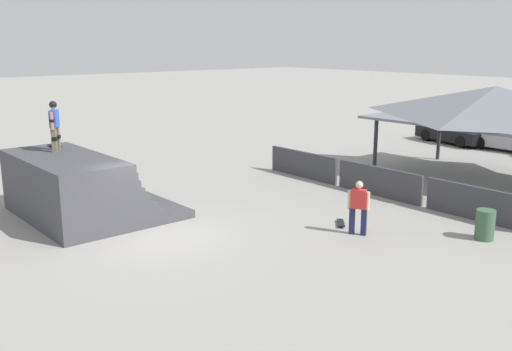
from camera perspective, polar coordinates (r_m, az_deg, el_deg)
ground_plane at (r=16.51m, az=-9.86°, el=-5.93°), size 160.00×160.00×0.00m
quarter_pipe_ramp at (r=18.62m, az=-17.50°, el=-1.35°), size 4.96×4.21×1.97m
skater_on_deck at (r=19.11m, az=-19.51°, el=5.02°), size 0.63×0.53×1.59m
skateboard_on_deck at (r=19.90m, az=-19.48°, el=2.82°), size 0.80×0.21×0.09m
bystander_walking at (r=16.36m, az=10.22°, el=-2.92°), size 0.60×0.38×1.57m
skateboard_on_ground at (r=17.34m, az=8.48°, el=-4.73°), size 0.70×0.69×0.09m
barrier_fence at (r=20.71m, az=12.18°, el=-0.59°), size 11.20×0.12×1.05m
pavilion_shelter at (r=23.76m, az=22.79°, el=6.51°), size 8.82×5.53×3.73m
trash_bin at (r=17.06m, az=21.93°, el=-4.59°), size 0.52×0.52×0.85m
parked_car_black at (r=32.80m, az=19.09°, el=4.14°), size 4.30×2.42×1.27m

